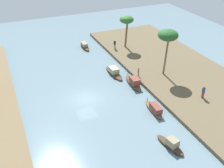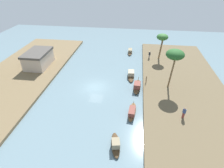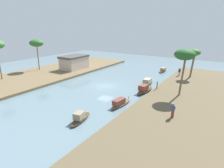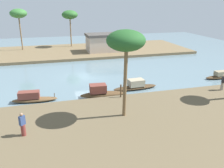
% 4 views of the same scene
% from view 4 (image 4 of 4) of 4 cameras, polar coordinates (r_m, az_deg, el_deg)
% --- Properties ---
extents(river_water, '(76.19, 76.19, 0.00)m').
position_cam_4_polar(river_water, '(31.40, -6.64, 1.79)').
color(river_water, slate).
rests_on(river_water, ground).
extents(riverbank_left, '(44.88, 14.26, 0.45)m').
position_cam_4_polar(riverbank_left, '(17.28, 1.80, -12.62)').
color(riverbank_left, brown).
rests_on(riverbank_left, ground).
extents(riverbank_right, '(44.88, 14.26, 0.45)m').
position_cam_4_polar(riverbank_right, '(46.43, -9.75, 7.62)').
color(riverbank_right, brown).
rests_on(riverbank_right, ground).
extents(sampan_upstream_small, '(4.06, 1.06, 0.96)m').
position_cam_4_polar(sampan_upstream_small, '(33.30, 24.40, 1.83)').
color(sampan_upstream_small, '#47331E').
rests_on(sampan_upstream_small, river_water).
extents(sampan_open_hull, '(4.83, 1.58, 1.37)m').
position_cam_4_polar(sampan_open_hull, '(24.42, -2.46, -2.03)').
color(sampan_open_hull, brown).
rests_on(sampan_open_hull, river_water).
extents(sampan_foreground, '(5.13, 1.48, 1.12)m').
position_cam_4_polar(sampan_foreground, '(26.75, 5.62, -0.39)').
color(sampan_foreground, '#47331E').
rests_on(sampan_foreground, river_water).
extents(sampan_with_tall_canopy, '(4.37, 1.37, 1.08)m').
position_cam_4_polar(sampan_with_tall_canopy, '(24.55, -18.39, -3.12)').
color(sampan_with_tall_canopy, brown).
rests_on(sampan_with_tall_canopy, river_water).
extents(person_on_near_bank, '(0.46, 0.46, 1.72)m').
position_cam_4_polar(person_on_near_bank, '(17.82, -20.47, -9.20)').
color(person_on_near_bank, brown).
rests_on(person_on_near_bank, riverbank_left).
extents(person_by_mooring, '(0.41, 0.44, 1.67)m').
position_cam_4_polar(person_by_mooring, '(27.51, 24.80, 0.21)').
color(person_by_mooring, gray).
rests_on(person_by_mooring, riverbank_left).
extents(mooring_post, '(0.14, 0.14, 1.28)m').
position_cam_4_polar(mooring_post, '(23.18, 2.10, -1.64)').
color(mooring_post, '#4C3823').
rests_on(mooring_post, riverbank_left).
extents(palm_tree_left_near, '(2.91, 2.91, 6.94)m').
position_cam_4_polar(palm_tree_left_near, '(17.86, 3.31, 9.97)').
color(palm_tree_left_near, brown).
rests_on(palm_tree_left_near, riverbank_left).
extents(palm_tree_right_tall, '(3.12, 3.12, 7.13)m').
position_cam_4_polar(palm_tree_right_tall, '(49.75, -10.01, 15.84)').
color(palm_tree_right_tall, '#7F6647').
rests_on(palm_tree_right_tall, riverbank_right).
extents(palm_tree_right_short, '(3.06, 3.06, 7.54)m').
position_cam_4_polar(palm_tree_right_short, '(48.47, -21.37, 15.27)').
color(palm_tree_right_short, '#7F6647').
rests_on(palm_tree_right_short, riverbank_right).
extents(riverside_building, '(6.65, 4.46, 3.20)m').
position_cam_4_polar(riverside_building, '(44.87, -1.85, 9.89)').
color(riverside_building, '#C6B29E').
rests_on(riverside_building, riverbank_right).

